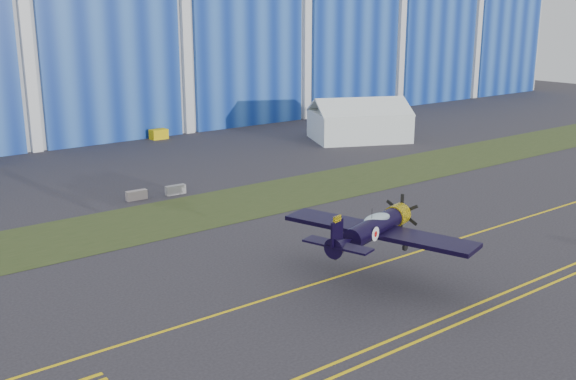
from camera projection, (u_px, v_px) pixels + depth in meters
ground at (263, 264)px, 47.73m from camera, size 260.00×260.00×0.00m
grass_median at (170, 217)px, 58.42m from camera, size 260.00×10.00×0.02m
taxiway_centreline at (308, 286)px, 43.90m from camera, size 200.00×0.20×0.02m
edge_line_near at (419, 341)px, 36.64m from camera, size 80.00×0.20×0.02m
edge_line_far at (405, 334)px, 37.41m from camera, size 80.00×0.20×0.02m
warbird at (374, 228)px, 43.14m from camera, size 14.24×15.71×3.88m
tent at (359, 119)px, 92.45m from camera, size 15.42×13.75×5.90m
tug at (159, 134)px, 93.56m from camera, size 2.38×1.52×1.37m
gse_box at (391, 110)px, 114.56m from camera, size 3.55×2.54×1.92m
barrier_a at (137, 195)px, 63.73m from camera, size 2.03×0.71×0.90m
barrier_b at (175, 190)px, 65.60m from camera, size 2.03×0.70×0.90m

